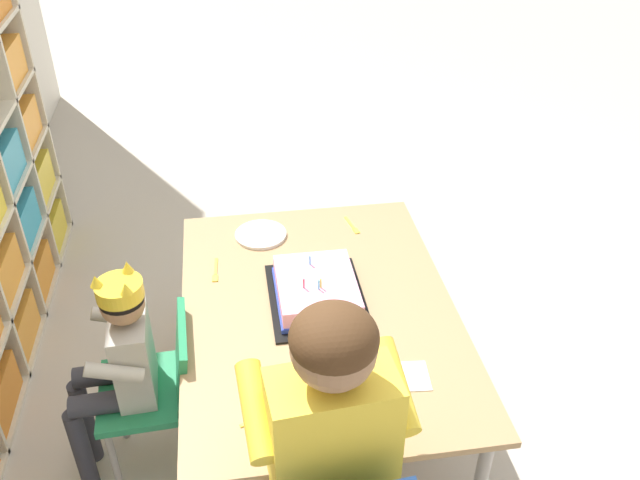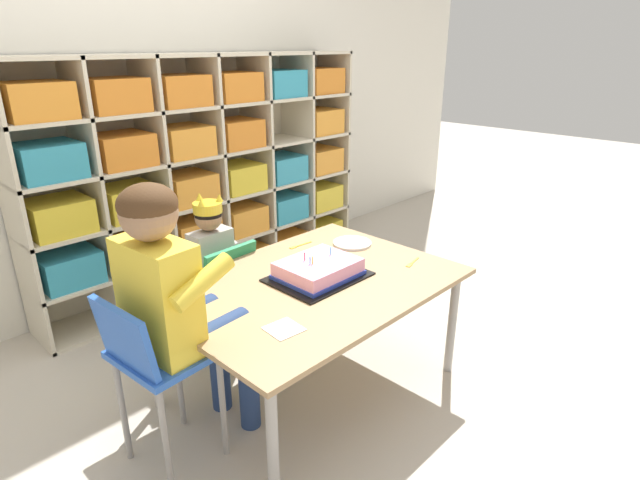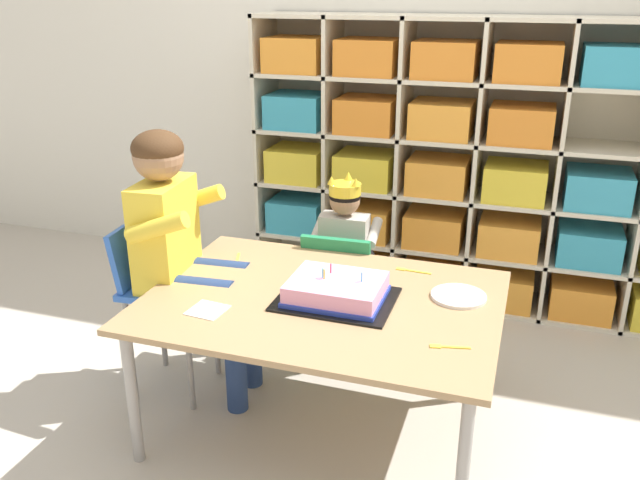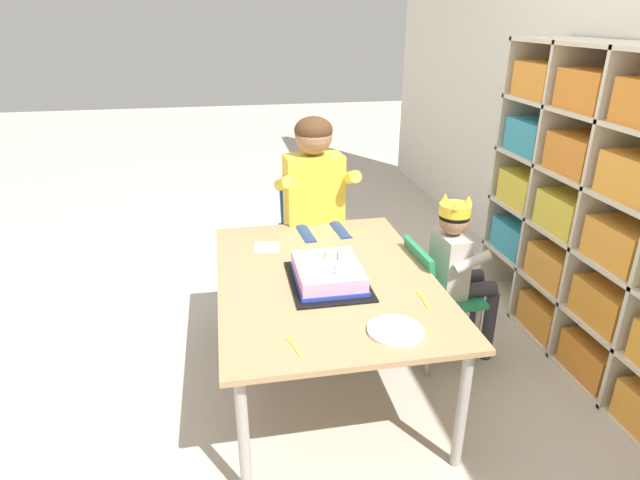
% 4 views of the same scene
% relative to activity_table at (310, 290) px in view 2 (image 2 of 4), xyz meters
% --- Properties ---
extents(ground, '(16.00, 16.00, 0.00)m').
position_rel_activity_table_xyz_m(ground, '(0.00, 0.00, -0.50)').
color(ground, '#BCB2A3').
extents(classroom_back_wall, '(6.79, 0.10, 2.95)m').
position_rel_activity_table_xyz_m(classroom_back_wall, '(0.00, 1.52, 0.97)').
color(classroom_back_wall, silver).
rests_on(classroom_back_wall, ground).
extents(storage_cubby_shelf, '(2.30, 0.35, 1.45)m').
position_rel_activity_table_xyz_m(storage_cubby_shelf, '(0.40, 1.29, 0.20)').
color(storage_cubby_shelf, beige).
rests_on(storage_cubby_shelf, ground).
extents(activity_table, '(1.25, 0.90, 0.55)m').
position_rel_activity_table_xyz_m(activity_table, '(0.00, 0.00, 0.00)').
color(activity_table, '#A37F56').
rests_on(activity_table, ground).
extents(classroom_chair_blue, '(0.34, 0.32, 0.60)m').
position_rel_activity_table_xyz_m(classroom_chair_blue, '(-0.09, 0.54, -0.13)').
color(classroom_chair_blue, '#238451').
rests_on(classroom_chair_blue, ground).
extents(child_with_crown, '(0.30, 0.31, 0.83)m').
position_rel_activity_table_xyz_m(child_with_crown, '(-0.10, 0.64, 0.01)').
color(child_with_crown, '#B2ADA3').
rests_on(child_with_crown, ground).
extents(classroom_chair_adult_side, '(0.36, 0.36, 0.72)m').
position_rel_activity_table_xyz_m(classroom_chair_adult_side, '(-0.71, 0.06, -0.04)').
color(classroom_chair_adult_side, blue).
rests_on(classroom_chair_adult_side, ground).
extents(adult_helper_seated, '(0.45, 0.42, 1.09)m').
position_rel_activity_table_xyz_m(adult_helper_seated, '(-0.60, 0.07, 0.18)').
color(adult_helper_seated, yellow).
rests_on(adult_helper_seated, ground).
extents(birthday_cake_on_tray, '(0.41, 0.32, 0.12)m').
position_rel_activity_table_xyz_m(birthday_cake_on_tray, '(0.05, 0.00, 0.08)').
color(birthday_cake_on_tray, black).
rests_on(birthday_cake_on_tray, activity_table).
extents(paper_plate_stack, '(0.20, 0.20, 0.01)m').
position_rel_activity_table_xyz_m(paper_plate_stack, '(0.46, 0.16, 0.05)').
color(paper_plate_stack, white).
rests_on(paper_plate_stack, activity_table).
extents(paper_napkin_square, '(0.13, 0.13, 0.00)m').
position_rel_activity_table_xyz_m(paper_napkin_square, '(-0.35, -0.21, 0.05)').
color(paper_napkin_square, white).
rests_on(paper_napkin_square, activity_table).
extents(fork_at_table_front_edge, '(0.13, 0.04, 0.00)m').
position_rel_activity_table_xyz_m(fork_at_table_front_edge, '(0.47, -0.20, 0.05)').
color(fork_at_table_front_edge, yellow).
rests_on(fork_at_table_front_edge, activity_table).
extents(fork_scattered_mid_table, '(0.06, 0.13, 0.00)m').
position_rel_activity_table_xyz_m(fork_scattered_mid_table, '(-0.43, 0.21, 0.05)').
color(fork_scattered_mid_table, yellow).
rests_on(fork_scattered_mid_table, activity_table).
extents(fork_by_napkin, '(0.14, 0.02, 0.00)m').
position_rel_activity_table_xyz_m(fork_by_napkin, '(0.25, 0.33, 0.05)').
color(fork_by_napkin, yellow).
rests_on(fork_by_napkin, activity_table).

